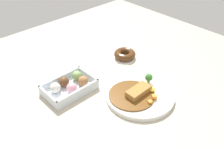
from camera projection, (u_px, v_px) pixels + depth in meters
ground_plane at (118, 93)px, 1.01m from camera, size 1.60×1.60×0.00m
curry_plate at (139, 94)px, 0.98m from camera, size 0.28×0.28×0.06m
donut_box at (70, 86)px, 1.01m from camera, size 0.21×0.14×0.06m
chocolate_ring_donut at (125, 54)px, 1.22m from camera, size 0.12×0.12×0.04m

